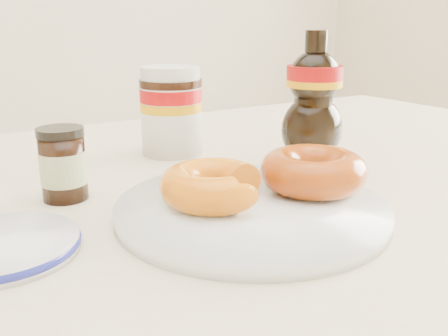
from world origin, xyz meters
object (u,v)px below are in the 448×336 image
donut_bitten (213,185)px  nutella_jar (171,107)px  dark_jar (63,165)px  donut_whole (313,171)px  syrup_bottle (314,97)px  dining_table (213,269)px  plate (251,208)px  blue_rim_saucer (1,246)px

donut_bitten → nutella_jar: nutella_jar is taller
dark_jar → donut_whole: bearing=-32.7°
syrup_bottle → dining_table: bearing=-161.1°
syrup_bottle → plate: bearing=-145.7°
plate → donut_bitten: bearing=148.3°
syrup_bottle → dark_jar: 0.33m
donut_bitten → syrup_bottle: 0.25m
donut_whole → dark_jar: dark_jar is taller
dining_table → donut_whole: 0.16m
nutella_jar → donut_bitten: bearing=-106.8°
dining_table → syrup_bottle: 0.26m
plate → syrup_bottle: 0.24m
dining_table → blue_rim_saucer: blue_rim_saucer is taller
dark_jar → blue_rim_saucer: dark_jar is taller
donut_bitten → blue_rim_saucer: donut_bitten is taller
plate → blue_rim_saucer: size_ratio=2.09×
dining_table → donut_bitten: bearing=-119.7°
dining_table → dark_jar: size_ratio=18.30×
dark_jar → syrup_bottle: bearing=-2.4°
donut_bitten → dark_jar: dark_jar is taller
donut_bitten → donut_whole: donut_whole is taller
plate → donut_bitten: 0.04m
donut_whole → syrup_bottle: 0.17m
donut_bitten → donut_whole: bearing=-2.4°
dining_table → donut_bitten: 0.12m
donut_bitten → syrup_bottle: syrup_bottle is taller
plate → donut_whole: donut_whole is taller
donut_whole → dark_jar: size_ratio=1.43×
dining_table → plate: plate is taller
blue_rim_saucer → nutella_jar: bearing=39.7°
donut_bitten → plate: bearing=-24.6°
donut_bitten → dark_jar: 0.16m
donut_bitten → nutella_jar: (0.07, 0.23, 0.03)m
dining_table → donut_whole: (0.09, -0.06, 0.12)m
dining_table → plate: bearing=-82.6°
donut_bitten → nutella_jar: size_ratio=0.84×
dark_jar → nutella_jar: bearing=31.8°
donut_whole → nutella_jar: size_ratio=0.91×
syrup_bottle → nutella_jar: bearing=139.8°
plate → nutella_jar: bearing=81.2°
dark_jar → donut_bitten: bearing=-48.2°
syrup_bottle → blue_rim_saucer: (-0.40, -0.09, -0.08)m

